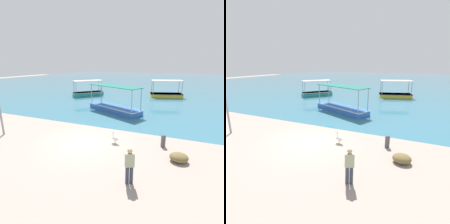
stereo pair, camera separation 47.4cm
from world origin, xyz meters
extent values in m
plane|color=gray|center=(0.00, 0.00, 0.00)|extent=(120.00, 120.00, 0.00)
cube|color=#356D83|center=(0.00, 48.00, 0.00)|extent=(110.00, 90.00, 0.00)
cube|color=gold|center=(3.44, 19.41, 0.28)|extent=(5.17, 3.27, 0.56)
cube|color=black|center=(3.44, 19.41, 0.52)|extent=(5.22, 3.32, 0.08)
cylinder|color=#99999E|center=(5.25, 20.86, 1.56)|extent=(0.08, 0.08, 1.99)
cylinder|color=#99999E|center=(5.75, 19.22, 1.56)|extent=(0.08, 0.08, 1.99)
cylinder|color=#99999E|center=(1.13, 19.60, 1.56)|extent=(0.08, 0.08, 1.99)
cylinder|color=#99999E|center=(1.63, 17.96, 1.56)|extent=(0.08, 0.08, 1.99)
cube|color=silver|center=(3.44, 19.41, 2.58)|extent=(5.01, 3.31, 0.05)
cube|color=teal|center=(-8.71, 16.01, 0.29)|extent=(4.51, 4.73, 0.57)
cube|color=silver|center=(-8.71, 16.01, 0.53)|extent=(4.57, 4.78, 0.08)
cylinder|color=#99999E|center=(-9.65, 13.91, 1.49)|extent=(0.08, 0.08, 1.83)
cylinder|color=#99999E|center=(-10.70, 14.87, 1.49)|extent=(0.08, 0.08, 1.83)
cylinder|color=#99999E|center=(-6.71, 17.16, 1.49)|extent=(0.08, 0.08, 1.83)
cylinder|color=#99999E|center=(-7.76, 18.11, 1.49)|extent=(0.08, 0.08, 1.83)
cube|color=silver|center=(-8.71, 16.01, 2.43)|extent=(4.45, 4.65, 0.05)
cube|color=blue|center=(-0.97, 8.15, 0.29)|extent=(6.69, 4.18, 0.58)
cube|color=silver|center=(-0.97, 8.15, 0.54)|extent=(6.74, 4.23, 0.08)
cylinder|color=#99999E|center=(-4.04, 8.71, 1.67)|extent=(0.08, 0.08, 2.18)
cylinder|color=#99999E|center=(-3.46, 10.03, 1.67)|extent=(0.08, 0.08, 2.18)
cylinder|color=#99999E|center=(1.51, 6.28, 1.67)|extent=(0.08, 0.08, 2.18)
cylinder|color=#99999E|center=(2.09, 7.60, 1.67)|extent=(0.08, 0.08, 2.18)
cube|color=#176857|center=(-0.97, 8.15, 2.79)|extent=(6.54, 4.19, 0.05)
cylinder|color=#E0997A|center=(2.01, 0.62, 0.11)|extent=(0.03, 0.03, 0.22)
cylinder|color=#E0997A|center=(2.04, 0.71, 0.11)|extent=(0.03, 0.03, 0.22)
ellipsoid|color=white|center=(2.00, 0.67, 0.36)|extent=(0.62, 0.43, 0.32)
ellipsoid|color=white|center=(2.24, 0.60, 0.38)|extent=(0.19, 0.16, 0.10)
cylinder|color=white|center=(1.85, 0.72, 0.58)|extent=(0.07, 0.07, 0.26)
sphere|color=white|center=(1.85, 0.72, 0.74)|extent=(0.11, 0.11, 0.11)
cone|color=#E5933F|center=(1.69, 0.76, 0.73)|extent=(0.30, 0.14, 0.06)
cylinder|color=#47474C|center=(4.99, 1.35, 0.31)|extent=(0.29, 0.29, 0.63)
sphere|color=#4C4C51|center=(4.99, 1.35, 0.66)|extent=(0.30, 0.30, 0.30)
cylinder|color=#343A4D|center=(4.10, -2.82, 0.42)|extent=(0.16, 0.16, 0.85)
cylinder|color=#343A4D|center=(3.93, -2.89, 0.42)|extent=(0.16, 0.16, 0.85)
cube|color=#9DA486|center=(4.01, -2.85, 1.16)|extent=(0.45, 0.36, 0.62)
sphere|color=tan|center=(4.01, -2.85, 1.58)|extent=(0.22, 0.22, 0.22)
ellipsoid|color=brown|center=(5.98, -0.14, 0.25)|extent=(0.98, 0.83, 0.49)
camera|label=1|loc=(5.79, -9.23, 5.08)|focal=28.00mm
camera|label=2|loc=(6.23, -9.05, 5.08)|focal=28.00mm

